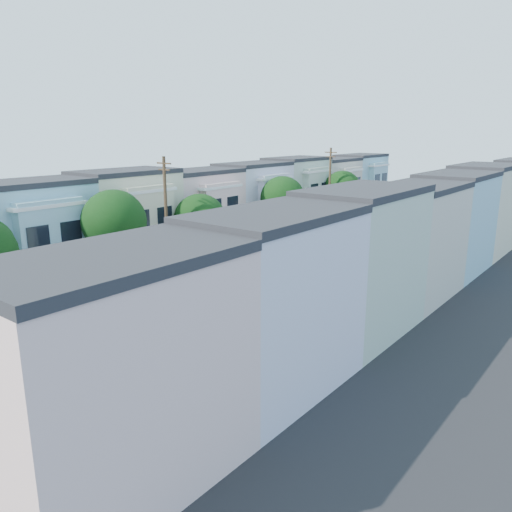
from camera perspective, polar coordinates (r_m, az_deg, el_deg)
The scene contains 26 objects.
ground at distance 36.60m, azimuth -5.60°, elevation -5.23°, with size 160.00×160.00×0.00m, color black.
road_slab at distance 48.03m, azimuth 6.87°, elevation -0.54°, with size 12.00×70.00×0.02m, color black.
curb_left at distance 51.32m, azimuth 1.11°, elevation 0.58°, with size 0.30×70.00×0.15m, color gray.
curb_right at distance 45.28m, azimuth 13.40°, elevation -1.66°, with size 0.30×70.00×0.15m, color gray.
sidewalk_left at distance 52.09m, azimuth -0.02°, elevation 0.79°, with size 2.60×70.00×0.15m, color gray.
sidewalk_right at distance 44.78m, azimuth 14.90°, elevation -1.93°, with size 2.60×70.00×0.15m, color gray.
centerline at distance 48.03m, azimuth 6.87°, elevation -0.56°, with size 0.12×70.00×0.01m, color gold.
townhouse_row_left at distance 54.49m, azimuth -3.16°, elevation 1.29°, with size 5.00×70.00×8.50m, color beige.
townhouse_row_right at distance 43.52m, azimuth 19.47°, elevation -2.84°, with size 5.00×70.00×8.50m, color beige.
tree_b at distance 37.88m, azimuth -16.00°, elevation 3.76°, with size 4.70×4.70×8.01m.
tree_c at distance 43.72m, azimuth -6.50°, elevation 4.04°, with size 4.65×4.65×6.85m.
tree_d at distance 52.98m, azimuth 2.95°, elevation 6.58°, with size 4.70×4.70×7.52m.
tree_e at distance 63.90m, azimuth 9.75°, elevation 7.49°, with size 4.70×4.70×7.30m.
tree_far_r at distance 56.87m, azimuth 20.38°, elevation 4.90°, with size 3.10×3.10×5.43m.
utility_pole_near at distance 41.08m, azimuth -10.21°, elevation 4.18°, with size 1.60×0.26×10.00m.
utility_pole_far at distance 61.28m, azimuth 8.39°, elevation 7.48°, with size 1.60×0.26×10.00m.
fedex_truck at distance 37.75m, azimuth 1.41°, elevation -1.70°, with size 2.58×6.71×3.22m.
lead_sedan at distance 43.25m, azimuth 7.13°, elevation -1.26°, with size 1.64×4.27×1.38m, color black.
parked_left_b at distance 35.25m, azimuth -21.01°, elevation -5.87°, with size 1.70×4.05×1.22m, color black.
parked_left_c at distance 40.23m, azimuth -9.96°, elevation -2.45°, with size 2.52×5.47×1.52m, color #B8B8B9.
parked_left_d at distance 48.54m, azimuth 0.37°, elevation 0.46°, with size 2.06×4.46×1.24m, color black.
parked_right_a at distance 27.37m, azimuth -11.23°, elevation -10.71°, with size 1.53×4.33×1.44m, color #353639.
parked_right_b at distance 32.05m, azimuth -1.46°, elevation -6.74°, with size 1.60×4.19×1.36m, color silver.
parked_right_c at distance 46.94m, azimuth 12.98°, elevation -0.29°, with size 1.65×4.30×1.39m, color black.
parked_right_d at distance 58.00m, azimuth 18.22°, elevation 2.02°, with size 2.10×4.56×1.27m, color #09113F.
motorcycle at distance 25.53m, azimuth -16.83°, elevation -13.77°, with size 0.27×1.95×0.78m.
Camera 1 is at (24.10, -24.75, 12.09)m, focal length 35.00 mm.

